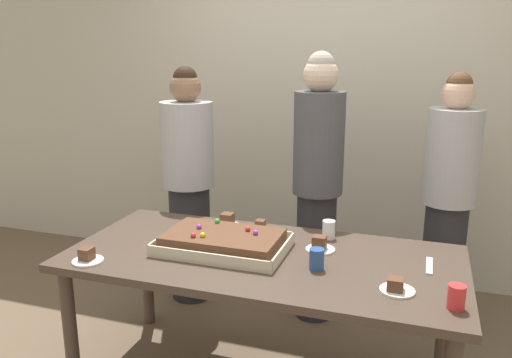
{
  "coord_description": "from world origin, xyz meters",
  "views": [
    {
      "loc": [
        0.73,
        -2.28,
        1.75
      ],
      "look_at": [
        -0.08,
        0.15,
        1.1
      ],
      "focal_mm": 35.95,
      "sensor_mm": 36.0,
      "label": 1
    }
  ],
  "objects_px": {
    "sheet_cake": "(223,242)",
    "plated_slice_center_front": "(87,257)",
    "plated_slice_near_right": "(396,287)",
    "person_striped_tie_right": "(189,183)",
    "plated_slice_near_left": "(227,222)",
    "drink_cup_middle": "(456,297)",
    "plated_slice_far_right": "(320,246)",
    "party_table": "(262,269)",
    "drink_cup_nearest": "(329,230)",
    "person_green_shirt_behind": "(318,184)",
    "plated_slice_far_left": "(261,229)",
    "drink_cup_far_end": "(317,259)",
    "cake_server_utensil": "(429,266)",
    "person_serving_front": "(448,200)"
  },
  "relations": [
    {
      "from": "plated_slice_near_right",
      "to": "person_striped_tie_right",
      "type": "distance_m",
      "value": 1.78
    },
    {
      "from": "plated_slice_near_left",
      "to": "person_serving_front",
      "type": "height_order",
      "value": "person_serving_front"
    },
    {
      "from": "sheet_cake",
      "to": "plated_slice_near_left",
      "type": "bearing_deg",
      "value": 108.14
    },
    {
      "from": "person_green_shirt_behind",
      "to": "plated_slice_near_right",
      "type": "bearing_deg",
      "value": 49.44
    },
    {
      "from": "drink_cup_middle",
      "to": "person_green_shirt_behind",
      "type": "height_order",
      "value": "person_green_shirt_behind"
    },
    {
      "from": "drink_cup_far_end",
      "to": "cake_server_utensil",
      "type": "relative_size",
      "value": 0.5
    },
    {
      "from": "plated_slice_far_left",
      "to": "plated_slice_center_front",
      "type": "height_order",
      "value": "plated_slice_far_left"
    },
    {
      "from": "plated_slice_near_left",
      "to": "plated_slice_far_left",
      "type": "height_order",
      "value": "plated_slice_near_left"
    },
    {
      "from": "person_serving_front",
      "to": "drink_cup_middle",
      "type": "bearing_deg",
      "value": 48.55
    },
    {
      "from": "plated_slice_center_front",
      "to": "drink_cup_far_end",
      "type": "distance_m",
      "value": 1.11
    },
    {
      "from": "sheet_cake",
      "to": "drink_cup_far_end",
      "type": "relative_size",
      "value": 6.5
    },
    {
      "from": "drink_cup_middle",
      "to": "sheet_cake",
      "type": "bearing_deg",
      "value": 166.13
    },
    {
      "from": "plated_slice_near_left",
      "to": "cake_server_utensil",
      "type": "height_order",
      "value": "plated_slice_near_left"
    },
    {
      "from": "plated_slice_center_front",
      "to": "person_striped_tie_right",
      "type": "xyz_separation_m",
      "value": [
        -0.02,
        1.16,
        0.08
      ]
    },
    {
      "from": "cake_server_utensil",
      "to": "sheet_cake",
      "type": "bearing_deg",
      "value": -173.35
    },
    {
      "from": "plated_slice_far_right",
      "to": "drink_cup_far_end",
      "type": "distance_m",
      "value": 0.23
    },
    {
      "from": "sheet_cake",
      "to": "person_striped_tie_right",
      "type": "height_order",
      "value": "person_striped_tie_right"
    },
    {
      "from": "plated_slice_center_front",
      "to": "drink_cup_middle",
      "type": "xyz_separation_m",
      "value": [
        1.68,
        0.08,
        0.03
      ]
    },
    {
      "from": "party_table",
      "to": "plated_slice_near_left",
      "type": "relative_size",
      "value": 13.1
    },
    {
      "from": "sheet_cake",
      "to": "plated_slice_far_right",
      "type": "bearing_deg",
      "value": 17.56
    },
    {
      "from": "drink_cup_nearest",
      "to": "drink_cup_far_end",
      "type": "bearing_deg",
      "value": -87.0
    },
    {
      "from": "sheet_cake",
      "to": "person_striped_tie_right",
      "type": "distance_m",
      "value": 1.0
    },
    {
      "from": "plated_slice_near_right",
      "to": "drink_cup_far_end",
      "type": "xyz_separation_m",
      "value": [
        -0.37,
        0.12,
        0.03
      ]
    },
    {
      "from": "plated_slice_near_right",
      "to": "drink_cup_middle",
      "type": "bearing_deg",
      "value": -17.02
    },
    {
      "from": "plated_slice_center_front",
      "to": "drink_cup_middle",
      "type": "bearing_deg",
      "value": 2.61
    },
    {
      "from": "sheet_cake",
      "to": "plated_slice_far_right",
      "type": "relative_size",
      "value": 4.34
    },
    {
      "from": "plated_slice_near_left",
      "to": "person_green_shirt_behind",
      "type": "height_order",
      "value": "person_green_shirt_behind"
    },
    {
      "from": "plated_slice_far_left",
      "to": "drink_cup_nearest",
      "type": "distance_m",
      "value": 0.38
    },
    {
      "from": "sheet_cake",
      "to": "plated_slice_center_front",
      "type": "distance_m",
      "value": 0.67
    },
    {
      "from": "plated_slice_center_front",
      "to": "cake_server_utensil",
      "type": "height_order",
      "value": "plated_slice_center_front"
    },
    {
      "from": "plated_slice_center_front",
      "to": "drink_cup_nearest",
      "type": "distance_m",
      "value": 1.26
    },
    {
      "from": "plated_slice_center_front",
      "to": "plated_slice_far_right",
      "type": "bearing_deg",
      "value": 25.65
    },
    {
      "from": "plated_slice_near_left",
      "to": "drink_cup_middle",
      "type": "height_order",
      "value": "drink_cup_middle"
    },
    {
      "from": "party_table",
      "to": "drink_cup_far_end",
      "type": "distance_m",
      "value": 0.33
    },
    {
      "from": "drink_cup_far_end",
      "to": "person_green_shirt_behind",
      "type": "relative_size",
      "value": 0.06
    },
    {
      "from": "sheet_cake",
      "to": "person_green_shirt_behind",
      "type": "xyz_separation_m",
      "value": [
        0.31,
        0.83,
        0.13
      ]
    },
    {
      "from": "cake_server_utensil",
      "to": "plated_slice_far_right",
      "type": "bearing_deg",
      "value": 176.58
    },
    {
      "from": "party_table",
      "to": "cake_server_utensil",
      "type": "xyz_separation_m",
      "value": [
        0.8,
        0.12,
        0.08
      ]
    },
    {
      "from": "plated_slice_near_right",
      "to": "plated_slice_center_front",
      "type": "xyz_separation_m",
      "value": [
        -1.45,
        -0.15,
        0.0
      ]
    },
    {
      "from": "party_table",
      "to": "person_striped_tie_right",
      "type": "xyz_separation_m",
      "value": [
        -0.8,
        0.81,
        0.18
      ]
    },
    {
      "from": "plated_slice_near_left",
      "to": "person_striped_tie_right",
      "type": "xyz_separation_m",
      "value": [
        -0.47,
        0.47,
        0.07
      ]
    },
    {
      "from": "sheet_cake",
      "to": "drink_cup_far_end",
      "type": "bearing_deg",
      "value": -8.95
    },
    {
      "from": "drink_cup_far_end",
      "to": "person_serving_front",
      "type": "xyz_separation_m",
      "value": [
        0.6,
        1.06,
        0.05
      ]
    },
    {
      "from": "party_table",
      "to": "person_striped_tie_right",
      "type": "relative_size",
      "value": 1.2
    },
    {
      "from": "drink_cup_nearest",
      "to": "sheet_cake",
      "type": "bearing_deg",
      "value": -145.1
    },
    {
      "from": "plated_slice_far_right",
      "to": "drink_cup_nearest",
      "type": "height_order",
      "value": "drink_cup_nearest"
    },
    {
      "from": "plated_slice_far_right",
      "to": "plated_slice_far_left",
      "type": "bearing_deg",
      "value": 155.84
    },
    {
      "from": "plated_slice_near_right",
      "to": "person_striped_tie_right",
      "type": "xyz_separation_m",
      "value": [
        -1.46,
        1.01,
        0.08
      ]
    },
    {
      "from": "plated_slice_far_right",
      "to": "party_table",
      "type": "bearing_deg",
      "value": -150.32
    },
    {
      "from": "cake_server_utensil",
      "to": "plated_slice_far_left",
      "type": "bearing_deg",
      "value": 167.69
    }
  ]
}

